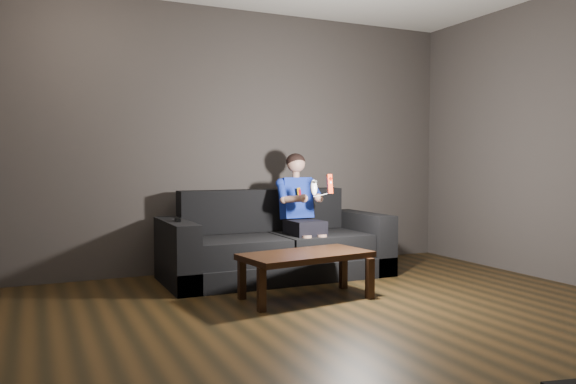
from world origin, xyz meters
name	(u,v)px	position (x,y,z in m)	size (l,w,h in m)	color
floor	(366,334)	(0.00, 0.00, 0.00)	(5.00, 5.00, 0.00)	black
back_wall	(237,140)	(0.00, 2.50, 1.35)	(5.00, 0.04, 2.70)	#403B38
sofa	(275,249)	(0.19, 1.94, 0.28)	(2.18, 0.94, 0.84)	black
child	(301,203)	(0.44, 1.88, 0.72)	(0.45, 0.56, 1.12)	black
wii_remote_red	(330,184)	(0.52, 1.45, 0.92)	(0.05, 0.07, 0.18)	red
nunchuk_white	(314,188)	(0.36, 1.45, 0.89)	(0.09, 0.11, 0.16)	white
wii_remote_black	(178,220)	(-0.79, 1.86, 0.61)	(0.05, 0.15, 0.03)	black
coffee_table	(306,259)	(0.06, 1.00, 0.33)	(1.11, 0.66, 0.38)	black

